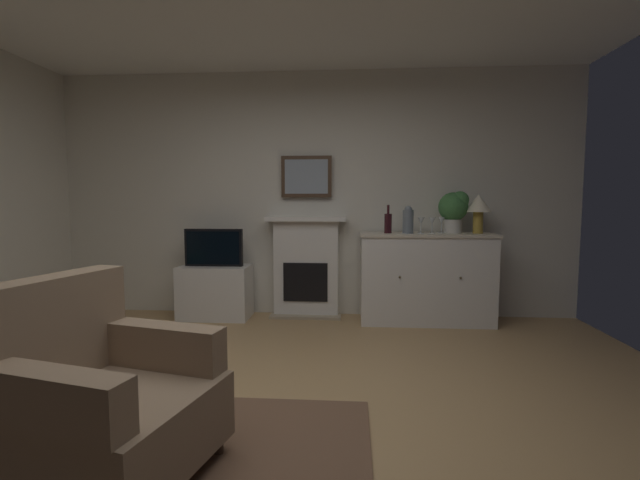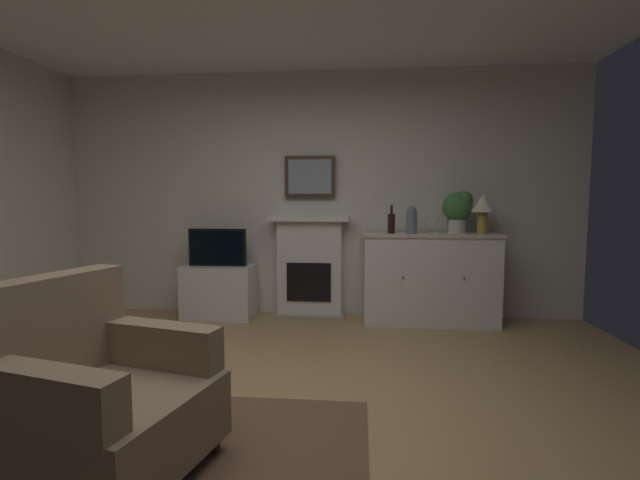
# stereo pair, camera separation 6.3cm
# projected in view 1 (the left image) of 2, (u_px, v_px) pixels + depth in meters

# --- Properties ---
(ground_plane) EXTENTS (5.75, 5.15, 0.10)m
(ground_plane) POSITION_uv_depth(u_px,v_px,m) (272.00, 436.00, 2.46)
(ground_plane) COLOR tan
(ground_plane) RESTS_ON ground
(wall_rear) EXTENTS (5.75, 0.06, 2.67)m
(wall_rear) POSITION_uv_depth(u_px,v_px,m) (312.00, 195.00, 4.87)
(wall_rear) COLOR silver
(wall_rear) RESTS_ON ground_plane
(area_rug) EXTENTS (2.53, 1.41, 0.02)m
(area_rug) POSITION_uv_depth(u_px,v_px,m) (111.00, 461.00, 2.13)
(area_rug) COLOR brown
(area_rug) RESTS_ON ground_plane
(fireplace_unit) EXTENTS (0.87, 0.30, 1.10)m
(fireplace_unit) POSITION_uv_depth(u_px,v_px,m) (306.00, 267.00, 4.82)
(fireplace_unit) COLOR white
(fireplace_unit) RESTS_ON ground_plane
(framed_picture) EXTENTS (0.55, 0.04, 0.45)m
(framed_picture) POSITION_uv_depth(u_px,v_px,m) (306.00, 177.00, 4.77)
(framed_picture) COLOR #473323
(sideboard_cabinet) EXTENTS (1.37, 0.49, 0.94)m
(sideboard_cabinet) POSITION_uv_depth(u_px,v_px,m) (426.00, 278.00, 4.55)
(sideboard_cabinet) COLOR white
(sideboard_cabinet) RESTS_ON ground_plane
(table_lamp) EXTENTS (0.26, 0.26, 0.40)m
(table_lamp) POSITION_uv_depth(u_px,v_px,m) (479.00, 206.00, 4.45)
(table_lamp) COLOR #B79338
(table_lamp) RESTS_ON sideboard_cabinet
(wine_bottle) EXTENTS (0.08, 0.08, 0.29)m
(wine_bottle) POSITION_uv_depth(u_px,v_px,m) (388.00, 223.00, 4.49)
(wine_bottle) COLOR #331419
(wine_bottle) RESTS_ON sideboard_cabinet
(wine_glass_left) EXTENTS (0.07, 0.07, 0.16)m
(wine_glass_left) POSITION_uv_depth(u_px,v_px,m) (421.00, 221.00, 4.48)
(wine_glass_left) COLOR silver
(wine_glass_left) RESTS_ON sideboard_cabinet
(wine_glass_center) EXTENTS (0.07, 0.07, 0.16)m
(wine_glass_center) POSITION_uv_depth(u_px,v_px,m) (432.00, 222.00, 4.46)
(wine_glass_center) COLOR silver
(wine_glass_center) RESTS_ON sideboard_cabinet
(wine_glass_right) EXTENTS (0.07, 0.07, 0.16)m
(wine_glass_right) POSITION_uv_depth(u_px,v_px,m) (442.00, 221.00, 4.53)
(wine_glass_right) COLOR silver
(wine_glass_right) RESTS_ON sideboard_cabinet
(vase_decorative) EXTENTS (0.11, 0.11, 0.28)m
(vase_decorative) POSITION_uv_depth(u_px,v_px,m) (408.00, 220.00, 4.47)
(vase_decorative) COLOR slate
(vase_decorative) RESTS_ON sideboard_cabinet
(tv_cabinet) EXTENTS (0.75, 0.42, 0.57)m
(tv_cabinet) POSITION_uv_depth(u_px,v_px,m) (215.00, 292.00, 4.75)
(tv_cabinet) COLOR white
(tv_cabinet) RESTS_ON ground_plane
(tv_set) EXTENTS (0.62, 0.07, 0.40)m
(tv_set) POSITION_uv_depth(u_px,v_px,m) (214.00, 248.00, 4.68)
(tv_set) COLOR black
(tv_set) RESTS_ON tv_cabinet
(potted_plant_small) EXTENTS (0.30, 0.30, 0.43)m
(potted_plant_small) POSITION_uv_depth(u_px,v_px,m) (454.00, 208.00, 4.51)
(potted_plant_small) COLOR beige
(potted_plant_small) RESTS_ON sideboard_cabinet
(armchair) EXTENTS (0.96, 0.93, 0.92)m
(armchair) POSITION_uv_depth(u_px,v_px,m) (100.00, 398.00, 1.97)
(armchair) COLOR #8C7259
(armchair) RESTS_ON ground_plane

